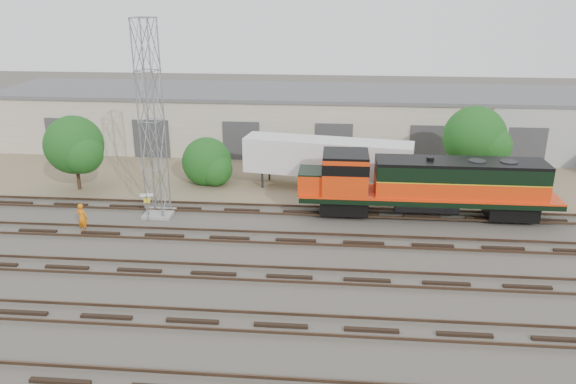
# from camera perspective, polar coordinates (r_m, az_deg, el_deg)

# --- Properties ---
(ground) EXTENTS (140.00, 140.00, 0.00)m
(ground) POSITION_cam_1_polar(r_m,az_deg,el_deg) (32.14, 0.61, -6.16)
(ground) COLOR #47423A
(ground) RESTS_ON ground
(dirt_strip) EXTENTS (80.00, 16.00, 0.02)m
(dirt_strip) POSITION_cam_1_polar(r_m,az_deg,el_deg) (46.05, 2.06, 2.07)
(dirt_strip) COLOR #726047
(dirt_strip) RESTS_ON ground
(tracks) EXTENTS (80.00, 20.40, 0.28)m
(tracks) POSITION_cam_1_polar(r_m,az_deg,el_deg) (29.45, 0.15, -8.59)
(tracks) COLOR black
(tracks) RESTS_ON ground
(warehouse) EXTENTS (58.40, 10.40, 5.30)m
(warehouse) POSITION_cam_1_polar(r_m,az_deg,el_deg) (53.05, 2.62, 7.43)
(warehouse) COLOR beige
(warehouse) RESTS_ON ground
(locomotive) EXTENTS (16.60, 2.91, 3.99)m
(locomotive) POSITION_cam_1_polar(r_m,az_deg,el_deg) (37.17, 13.59, 0.79)
(locomotive) COLOR black
(locomotive) RESTS_ON tracks
(signal_tower) EXTENTS (1.85, 1.85, 12.56)m
(signal_tower) POSITION_cam_1_polar(r_m,az_deg,el_deg) (36.42, -13.67, 6.67)
(signal_tower) COLOR gray
(signal_tower) RESTS_ON ground
(sign_post) EXTENTS (0.80, 0.23, 2.00)m
(sign_post) POSITION_cam_1_polar(r_m,az_deg,el_deg) (36.74, -14.13, -0.98)
(sign_post) COLOR gray
(sign_post) RESTS_ON ground
(worker) EXTENTS (0.77, 0.59, 1.87)m
(worker) POSITION_cam_1_polar(r_m,az_deg,el_deg) (36.62, -20.18, -2.48)
(worker) COLOR orange
(worker) RESTS_ON ground
(semi_trailer) EXTENTS (12.55, 4.41, 3.79)m
(semi_trailer) POSITION_cam_1_polar(r_m,az_deg,el_deg) (41.39, 4.42, 3.39)
(semi_trailer) COLOR white
(semi_trailer) RESTS_ON ground
(tree_west) EXTENTS (4.48, 4.27, 5.58)m
(tree_west) POSITION_cam_1_polar(r_m,az_deg,el_deg) (43.62, -20.73, 4.30)
(tree_west) COLOR #382619
(tree_west) RESTS_ON ground
(tree_mid) EXTENTS (3.96, 3.77, 3.77)m
(tree_mid) POSITION_cam_1_polar(r_m,az_deg,el_deg) (43.32, -8.04, 2.88)
(tree_mid) COLOR #382619
(tree_mid) RESTS_ON ground
(tree_east) EXTENTS (4.82, 4.59, 6.19)m
(tree_east) POSITION_cam_1_polar(r_m,az_deg,el_deg) (43.42, 18.77, 5.07)
(tree_east) COLOR #382619
(tree_east) RESTS_ON ground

